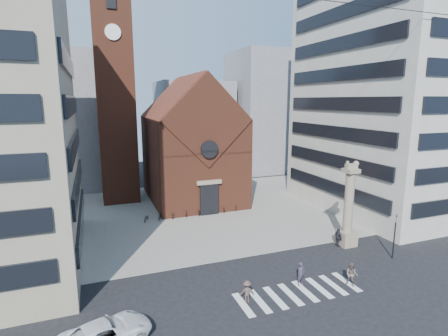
{
  "coord_description": "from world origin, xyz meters",
  "views": [
    {
      "loc": [
        -13.3,
        -23.75,
        14.44
      ],
      "look_at": [
        -1.34,
        8.0,
        7.83
      ],
      "focal_mm": 28.0,
      "sensor_mm": 36.0,
      "label": 1
    }
  ],
  "objects_px": {
    "lion_column": "(348,212)",
    "white_car": "(106,333)",
    "traffic_light": "(395,235)",
    "pedestrian_1": "(352,275)",
    "pedestrian_0": "(301,274)",
    "pedestrian_2": "(338,237)",
    "scooter_0": "(146,218)"
  },
  "relations": [
    {
      "from": "lion_column",
      "to": "white_car",
      "type": "distance_m",
      "value": 24.54
    },
    {
      "from": "pedestrian_0",
      "to": "lion_column",
      "type": "bearing_deg",
      "value": 19.54
    },
    {
      "from": "white_car",
      "to": "pedestrian_0",
      "type": "height_order",
      "value": "pedestrian_0"
    },
    {
      "from": "traffic_light",
      "to": "scooter_0",
      "type": "distance_m",
      "value": 26.99
    },
    {
      "from": "pedestrian_1",
      "to": "scooter_0",
      "type": "height_order",
      "value": "pedestrian_1"
    },
    {
      "from": "pedestrian_1",
      "to": "pedestrian_2",
      "type": "xyz_separation_m",
      "value": [
        3.99,
        6.63,
        -0.0
      ]
    },
    {
      "from": "pedestrian_0",
      "to": "white_car",
      "type": "bearing_deg",
      "value": 176.22
    },
    {
      "from": "pedestrian_0",
      "to": "scooter_0",
      "type": "height_order",
      "value": "pedestrian_0"
    },
    {
      "from": "lion_column",
      "to": "traffic_light",
      "type": "xyz_separation_m",
      "value": [
        1.99,
        -4.0,
        -1.17
      ]
    },
    {
      "from": "lion_column",
      "to": "pedestrian_0",
      "type": "bearing_deg",
      "value": -149.56
    },
    {
      "from": "white_car",
      "to": "pedestrian_1",
      "type": "height_order",
      "value": "pedestrian_1"
    },
    {
      "from": "pedestrian_0",
      "to": "pedestrian_1",
      "type": "relative_size",
      "value": 0.99
    },
    {
      "from": "traffic_light",
      "to": "white_car",
      "type": "xyz_separation_m",
      "value": [
        -25.39,
        -2.91,
        -1.52
      ]
    },
    {
      "from": "traffic_light",
      "to": "pedestrian_1",
      "type": "xyz_separation_m",
      "value": [
        -6.99,
        -2.63,
        -1.33
      ]
    },
    {
      "from": "lion_column",
      "to": "pedestrian_2",
      "type": "height_order",
      "value": "lion_column"
    },
    {
      "from": "pedestrian_2",
      "to": "pedestrian_0",
      "type": "bearing_deg",
      "value": 122.63
    },
    {
      "from": "lion_column",
      "to": "pedestrian_1",
      "type": "distance_m",
      "value": 8.67
    },
    {
      "from": "traffic_light",
      "to": "pedestrian_0",
      "type": "distance_m",
      "value": 10.75
    },
    {
      "from": "pedestrian_0",
      "to": "pedestrian_2",
      "type": "distance_m",
      "value": 9.15
    },
    {
      "from": "scooter_0",
      "to": "pedestrian_2",
      "type": "bearing_deg",
      "value": -14.93
    },
    {
      "from": "pedestrian_0",
      "to": "pedestrian_1",
      "type": "height_order",
      "value": "pedestrian_1"
    },
    {
      "from": "lion_column",
      "to": "pedestrian_2",
      "type": "relative_size",
      "value": 4.53
    },
    {
      "from": "pedestrian_2",
      "to": "scooter_0",
      "type": "relative_size",
      "value": 1.23
    },
    {
      "from": "pedestrian_1",
      "to": "pedestrian_2",
      "type": "height_order",
      "value": "pedestrian_1"
    },
    {
      "from": "lion_column",
      "to": "scooter_0",
      "type": "distance_m",
      "value": 23.01
    },
    {
      "from": "lion_column",
      "to": "traffic_light",
      "type": "relative_size",
      "value": 2.02
    },
    {
      "from": "lion_column",
      "to": "white_car",
      "type": "bearing_deg",
      "value": -163.55
    },
    {
      "from": "traffic_light",
      "to": "pedestrian_1",
      "type": "relative_size",
      "value": 2.24
    },
    {
      "from": "pedestrian_1",
      "to": "white_car",
      "type": "bearing_deg",
      "value": -126.61
    },
    {
      "from": "pedestrian_1",
      "to": "lion_column",
      "type": "bearing_deg",
      "value": 105.48
    },
    {
      "from": "pedestrian_1",
      "to": "traffic_light",
      "type": "bearing_deg",
      "value": 73.11
    },
    {
      "from": "scooter_0",
      "to": "traffic_light",
      "type": "bearing_deg",
      "value": -17.39
    }
  ]
}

